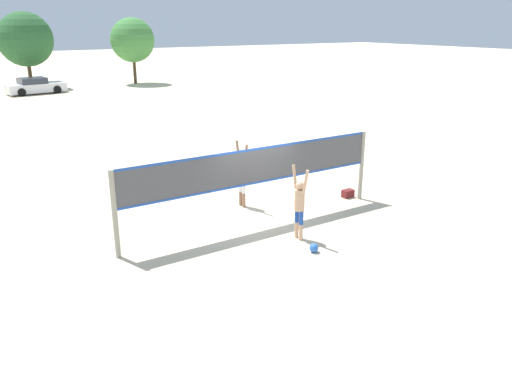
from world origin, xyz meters
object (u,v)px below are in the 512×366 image
gear_bag (348,193)px  tree_left_cluster (25,39)px  parked_car_near (35,86)px  volleyball (314,248)px  volleyball_net (256,172)px  player_spiker (299,202)px  player_blocker (242,173)px  tree_right_cluster (132,40)px

gear_bag → tree_left_cluster: 37.38m
parked_car_near → gear_bag: bearing=-90.0°
gear_bag → tree_left_cluster: tree_left_cluster is taller
tree_left_cluster → parked_car_near: bearing=-94.1°
volleyball → gear_bag: gear_bag is taller
volleyball_net → parked_car_near: bearing=91.0°
parked_car_near → tree_left_cluster: tree_left_cluster is taller
player_spiker → player_blocker: bearing=0.3°
player_blocker → parked_car_near: 31.97m
parked_car_near → player_blocker: bearing=-95.9°
player_spiker → tree_right_cluster: (8.41, 37.47, 2.98)m
player_spiker → player_blocker: player_blocker is taller
player_spiker → parked_car_near: size_ratio=0.43×
player_blocker → tree_left_cluster: tree_left_cluster is taller
volleyball → tree_left_cluster: tree_left_cluster is taller
volleyball_net → player_blocker: volleyball_net is taller
volleyball_net → gear_bag: bearing=4.7°
player_blocker → tree_left_cluster: size_ratio=0.32×
volleyball → parked_car_near: (-0.82, 35.86, 0.48)m
tree_right_cluster → volleyball: bearing=-102.6°
player_spiker → tree_left_cluster: size_ratio=0.31×
volleyball → tree_right_cluster: size_ratio=0.04×
volleyball_net → tree_left_cluster: (-0.30, 37.24, 2.65)m
player_spiker → player_blocker: size_ratio=0.96×
player_blocker → tree_right_cluster: bearing=166.3°
player_blocker → parked_car_near: size_ratio=0.45×
volleyball → gear_bag: (3.64, 2.74, 0.01)m
player_spiker → gear_bag: 4.04m
player_blocker → volleyball: 4.03m
parked_car_near → tree_left_cluster: 5.27m
volleyball_net → tree_right_cluster: tree_right_cluster is taller
volleyball_net → gear_bag: volleyball_net is taller
player_blocker → volleyball_net: bearing=-15.4°
player_blocker → tree_left_cluster: 35.90m
player_blocker → volleyball: bearing=-2.3°
volleyball_net → parked_car_near: 33.46m
volleyball_net → player_blocker: (0.41, 1.49, -0.47)m
tree_right_cluster → parked_car_near: bearing=-165.1°
player_spiker → tree_left_cluster: 38.90m
gear_bag → player_spiker: bearing=-152.0°
player_blocker → volleyball: player_blocker is taller
volleyball_net → player_spiker: (0.42, -1.52, -0.52)m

